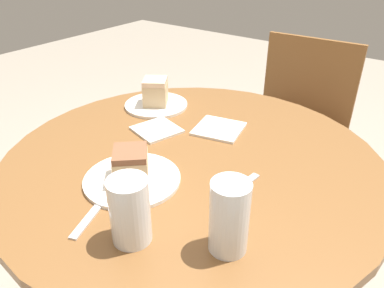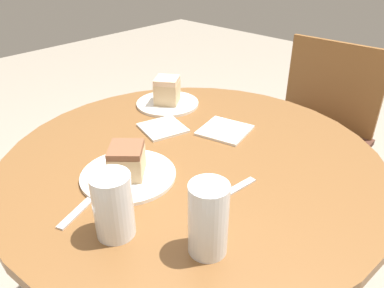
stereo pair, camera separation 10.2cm
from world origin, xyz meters
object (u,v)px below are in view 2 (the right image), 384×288
Objects in this scene: glass_lemonade at (208,222)px; plate_near at (128,175)px; plate_far at (168,103)px; glass_water at (113,208)px; chair at (313,134)px; cake_slice_near at (127,160)px; cake_slice_far at (167,90)px.

plate_near is at bearing 170.83° from glass_lemonade.
glass_water is at bearing -52.91° from plate_far.
chair reaches higher than cake_slice_near.
plate_far is (-0.28, -0.66, 0.28)m from chair.
cake_slice_near is at bearing -56.19° from cake_slice_far.
glass_lemonade reaches higher than glass_water.
glass_water reaches higher than plate_far.
cake_slice_near is (-0.02, -1.04, 0.33)m from chair.
chair is 3.97× the size of plate_far.
plate_near is 1.56× the size of glass_lemonade.
glass_lemonade is 1.08× the size of glass_water.
plate_near is at bearing -56.19° from cake_slice_far.
cake_slice_near reaches higher than plate_far.
cake_slice_far reaches higher than plate_far.
cake_slice_near is (0.00, 0.00, 0.04)m from plate_near.
glass_water reaches higher than cake_slice_far.
glass_lemonade is at bearing -9.17° from plate_near.
plate_near is 0.32m from glass_lemonade.
plate_near is 0.21m from glass_water.
chair is at bearing 67.34° from plate_far.
plate_far is 0.72m from glass_lemonade.
glass_water reaches higher than chair.
plate_far is 1.43× the size of glass_lemonade.
cake_slice_far is (-0.26, 0.38, 0.05)m from plate_near.
glass_water is at bearing -86.58° from chair.
plate_far is (-0.26, 0.38, 0.00)m from plate_near.
cake_slice_near is 0.20m from glass_water.
chair reaches higher than plate_near.
plate_far is at bearing 123.81° from cake_slice_near.
plate_near is 1.99× the size of cake_slice_near.
chair is at bearing 104.98° from glass_lemonade.
chair is 6.15× the size of glass_water.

